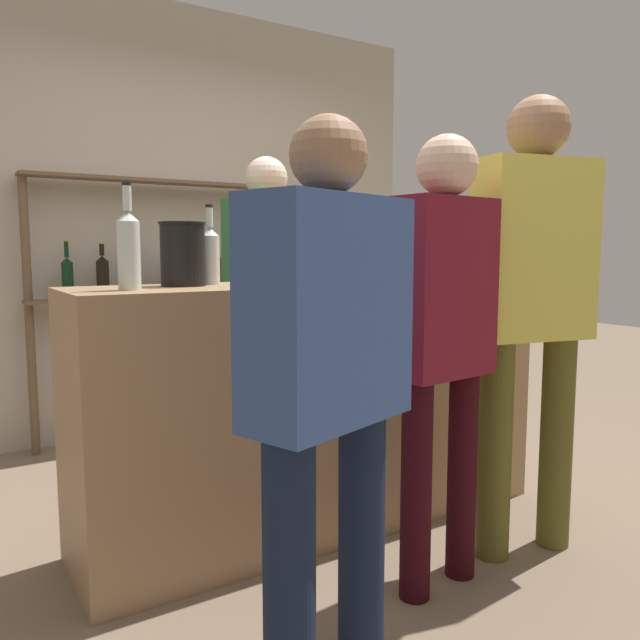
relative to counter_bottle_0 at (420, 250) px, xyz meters
name	(u,v)px	position (x,y,z in m)	size (l,w,h in m)	color
ground_plane	(320,522)	(-0.47, 0.10, -1.21)	(16.00, 16.00, 0.00)	#7A6651
bar_counter	(320,405)	(-0.47, 0.10, -0.68)	(2.08, 0.53, 1.07)	#997551
back_wall	(172,221)	(-0.47, 1.96, 0.19)	(3.68, 0.12, 2.80)	#B2A899
back_shelf	(183,269)	(-0.47, 1.78, -0.12)	(1.91, 0.18, 1.65)	brown
counter_bottle_0	(420,250)	(0.00, 0.00, 0.00)	(0.08, 0.08, 0.35)	black
counter_bottle_1	(292,254)	(-0.54, 0.22, -0.02)	(0.08, 0.08, 0.31)	black
counter_bottle_2	(374,251)	(-0.26, 0.00, 0.00)	(0.08, 0.08, 0.35)	black
counter_bottle_3	(210,254)	(-0.92, 0.22, -0.02)	(0.08, 0.08, 0.32)	silver
counter_bottle_4	(129,248)	(-1.30, 0.03, 0.00)	(0.08, 0.08, 0.37)	silver
counter_bottle_5	(461,252)	(0.40, 0.14, -0.01)	(0.07, 0.07, 0.34)	silver
wine_glass	(266,255)	(-0.68, 0.19, -0.02)	(0.08, 0.08, 0.16)	silver
ice_bucket	(183,254)	(-1.05, 0.17, -0.02)	(0.18, 0.18, 0.24)	black
cork_jar	(368,264)	(-0.20, 0.12, -0.06)	(0.13, 0.13, 0.16)	silver
customer_left	(328,370)	(-1.00, -0.79, -0.32)	(0.53, 0.36, 1.55)	#121C33
customer_center	(443,325)	(-0.39, -0.57, -0.26)	(0.40, 0.21, 1.59)	black
customer_right	(532,290)	(0.09, -0.56, -0.16)	(0.49, 0.30, 1.78)	brown
server_behind_counter	(267,290)	(-0.36, 0.79, -0.21)	(0.47, 0.27, 1.69)	black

